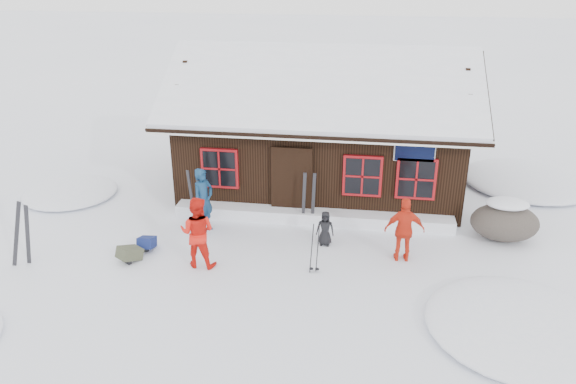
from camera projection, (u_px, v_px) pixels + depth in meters
name	position (u px, v px, depth m)	size (l,w,h in m)	color
ground	(241.00, 258.00, 13.58)	(120.00, 120.00, 0.00)	white
mountain_hut	(323.00, 137.00, 17.29)	(8.90, 6.09, 4.42)	black
snow_drift	(312.00, 216.00, 15.36)	(7.60, 0.60, 0.35)	white
snow_mounds	(316.00, 228.00, 15.05)	(20.60, 13.20, 0.48)	white
skier_teal	(203.00, 200.00, 14.60)	(0.64, 0.42, 1.74)	navy
skier_orange_left	(197.00, 232.00, 12.94)	(0.84, 0.65, 1.73)	red
skier_orange_right	(405.00, 230.00, 13.19)	(0.94, 0.39, 1.60)	red
skier_crouched	(325.00, 228.00, 14.03)	(0.44, 0.29, 0.91)	black
boulder	(505.00, 221.00, 14.30)	(1.70, 1.28, 0.99)	#514840
ski_pair_left	(22.00, 235.00, 12.97)	(0.71, 0.20, 1.66)	black
ski_pair_mid	(196.00, 201.00, 14.82)	(0.44, 0.24, 1.65)	black
ski_pair_right	(309.00, 200.00, 14.99)	(0.39, 0.07, 1.55)	black
ski_poles	(315.00, 249.00, 12.75)	(0.22, 0.11, 1.26)	black
backpack_blue	(147.00, 245.00, 13.91)	(0.37, 0.49, 0.27)	navy
backpack_olive	(130.00, 256.00, 13.39)	(0.39, 0.52, 0.28)	#3F422F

